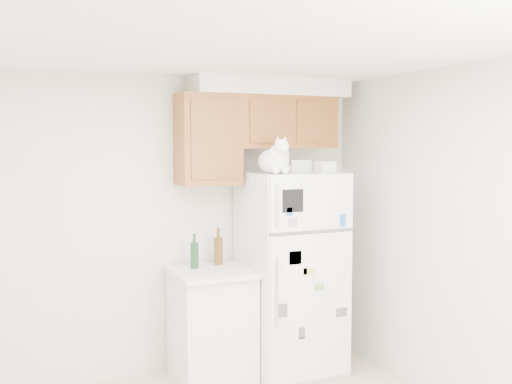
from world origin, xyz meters
TOP-DOWN VIEW (x-y plane):
  - room_shell at (0.12, 0.24)m, footprint 3.84×4.04m
  - refrigerator at (1.16, 1.61)m, footprint 0.76×0.78m
  - base_counter at (0.47, 1.68)m, footprint 0.64×0.64m
  - cat at (0.95, 1.48)m, footprint 0.29×0.43m
  - storage_box_back at (1.34, 1.77)m, footprint 0.22×0.19m
  - storage_box_front at (1.44, 1.53)m, footprint 0.16×0.12m
  - bottle_green at (0.36, 1.77)m, footprint 0.07×0.07m
  - bottle_amber at (0.59, 1.83)m, footprint 0.07×0.07m

SIDE VIEW (x-z plane):
  - base_counter at x=0.47m, z-range 0.00..0.92m
  - refrigerator at x=1.16m, z-range 0.00..1.70m
  - bottle_green at x=0.36m, z-range 0.92..1.21m
  - bottle_amber at x=0.59m, z-range 0.92..1.24m
  - room_shell at x=0.12m, z-range 0.41..2.93m
  - storage_box_front at x=1.44m, z-range 1.70..1.79m
  - storage_box_back at x=1.34m, z-range 1.70..1.80m
  - cat at x=0.95m, z-range 1.66..1.97m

